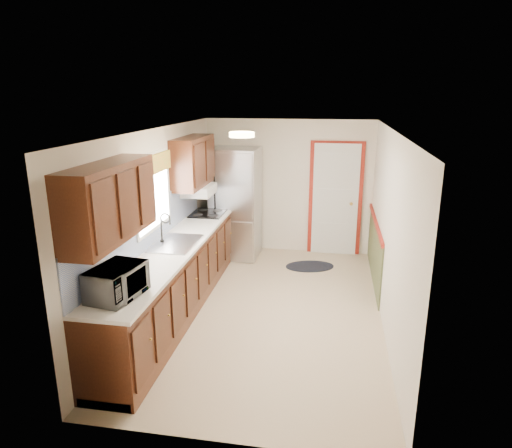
% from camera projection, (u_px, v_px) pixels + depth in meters
% --- Properties ---
extents(room_shell, '(3.20, 5.20, 2.52)m').
position_uv_depth(room_shell, '(268.00, 225.00, 5.88)').
color(room_shell, '#C3AB89').
rests_on(room_shell, ground).
extents(kitchen_run, '(0.63, 4.00, 2.20)m').
position_uv_depth(kitchen_run, '(171.00, 255.00, 5.91)').
color(kitchen_run, '#39190D').
rests_on(kitchen_run, ground).
extents(back_wall_trim, '(1.12, 2.30, 2.08)m').
position_uv_depth(back_wall_trim, '(343.00, 210.00, 7.90)').
color(back_wall_trim, maroon).
rests_on(back_wall_trim, ground).
extents(ceiling_fixture, '(0.30, 0.30, 0.06)m').
position_uv_depth(ceiling_fixture, '(242.00, 135.00, 5.42)').
color(ceiling_fixture, '#FFD88C').
rests_on(ceiling_fixture, room_shell).
extents(microwave, '(0.40, 0.61, 0.38)m').
position_uv_depth(microwave, '(116.00, 279.00, 4.35)').
color(microwave, white).
rests_on(microwave, kitchen_run).
extents(refrigerator, '(0.82, 0.81, 1.93)m').
position_uv_depth(refrigerator, '(236.00, 203.00, 8.03)').
color(refrigerator, '#B7B7BC').
rests_on(refrigerator, ground).
extents(rug, '(0.93, 0.72, 0.01)m').
position_uv_depth(rug, '(310.00, 266.00, 7.73)').
color(rug, black).
rests_on(rug, ground).
extents(cooktop, '(0.52, 0.62, 0.02)m').
position_uv_depth(cooktop, '(208.00, 213.00, 7.42)').
color(cooktop, black).
rests_on(cooktop, kitchen_run).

